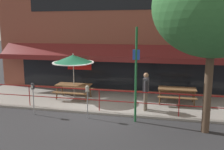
{
  "coord_description": "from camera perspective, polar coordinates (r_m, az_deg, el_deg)",
  "views": [
    {
      "loc": [
        2.93,
        -10.04,
        3.71
      ],
      "look_at": [
        0.29,
        1.6,
        1.5
      ],
      "focal_mm": 40.0,
      "sensor_mm": 36.0,
      "label": 1
    }
  ],
  "objects": [
    {
      "name": "picnic_table_centre",
      "position": [
        12.6,
        14.62,
        -3.65
      ],
      "size": [
        1.8,
        1.42,
        0.76
      ],
      "color": "brown",
      "rests_on": "patio_deck"
    },
    {
      "name": "pedestrian_walking",
      "position": [
        11.23,
        7.73,
        -3.28
      ],
      "size": [
        0.25,
        0.62,
        1.71
      ],
      "color": "#665B4C",
      "rests_on": "patio_deck"
    },
    {
      "name": "patio_deck",
      "position": [
        12.92,
        -0.88,
        -5.96
      ],
      "size": [
        15.0,
        4.0,
        0.1
      ],
      "primitive_type": "cube",
      "color": "gray",
      "rests_on": "ground"
    },
    {
      "name": "picnic_table_left",
      "position": [
        13.2,
        -8.75,
        -2.79
      ],
      "size": [
        1.8,
        1.42,
        0.76
      ],
      "color": "brown",
      "rests_on": "patio_deck"
    },
    {
      "name": "parking_meter_far",
      "position": [
        10.38,
        -5.68,
        -3.86
      ],
      "size": [
        0.15,
        0.16,
        1.42
      ],
      "color": "gray",
      "rests_on": "ground"
    },
    {
      "name": "ground_plane",
      "position": [
        11.1,
        -3.34,
        -9.06
      ],
      "size": [
        120.0,
        120.0,
        0.0
      ],
      "primitive_type": "plane",
      "color": "#2D2D30"
    },
    {
      "name": "street_sign_pole",
      "position": [
        9.83,
        5.49,
        0.14
      ],
      "size": [
        0.28,
        0.09,
        3.79
      ],
      "color": "#1E6033",
      "rests_on": "ground"
    },
    {
      "name": "patio_railing",
      "position": [
        11.14,
        -2.95,
        -4.68
      ],
      "size": [
        13.84,
        0.04,
        0.97
      ],
      "color": "maroon",
      "rests_on": "patio_deck"
    },
    {
      "name": "restaurant_building",
      "position": [
        14.57,
        1.18,
        11.04
      ],
      "size": [
        15.0,
        1.6,
        7.76
      ],
      "color": "brown",
      "rests_on": "ground"
    },
    {
      "name": "patio_umbrella_left",
      "position": [
        12.98,
        -8.87,
        3.6
      ],
      "size": [
        2.14,
        2.14,
        2.38
      ],
      "color": "#B7B2A8",
      "rests_on": "patio_deck"
    },
    {
      "name": "parking_meter_near",
      "position": [
        11.34,
        -17.64,
        -3.08
      ],
      "size": [
        0.15,
        0.16,
        1.42
      ],
      "color": "gray",
      "rests_on": "ground"
    }
  ]
}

